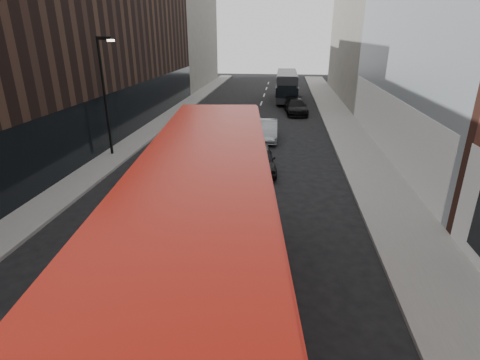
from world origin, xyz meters
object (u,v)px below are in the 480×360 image
(grey_bus, at_px, (287,85))
(car_a, at_px, (259,159))
(car_b, at_px, (267,130))
(car_c, at_px, (296,107))
(red_bus, at_px, (207,243))
(street_lamp, at_px, (105,89))

(grey_bus, height_order, car_a, grey_bus)
(grey_bus, distance_m, car_a, 24.22)
(car_b, bearing_deg, car_c, 74.97)
(red_bus, height_order, grey_bus, red_bus)
(car_a, relative_size, car_b, 0.98)
(red_bus, relative_size, car_b, 2.89)
(red_bus, bearing_deg, car_c, 78.26)
(car_a, bearing_deg, street_lamp, 161.56)
(car_c, bearing_deg, red_bus, -101.26)
(grey_bus, relative_size, car_b, 2.30)
(street_lamp, bearing_deg, car_a, -10.64)
(street_lamp, distance_m, grey_bus, 25.03)
(red_bus, relative_size, car_c, 2.59)
(grey_bus, bearing_deg, car_c, -83.55)
(street_lamp, height_order, grey_bus, street_lamp)
(car_a, relative_size, car_c, 0.88)
(red_bus, height_order, car_a, red_bus)
(street_lamp, xyz_separation_m, car_a, (9.45, -1.78, -3.46))
(street_lamp, distance_m, car_a, 10.22)
(grey_bus, xyz_separation_m, car_a, (-1.50, -24.15, -0.99))
(car_a, height_order, car_b, car_a)
(street_lamp, bearing_deg, car_c, 51.04)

